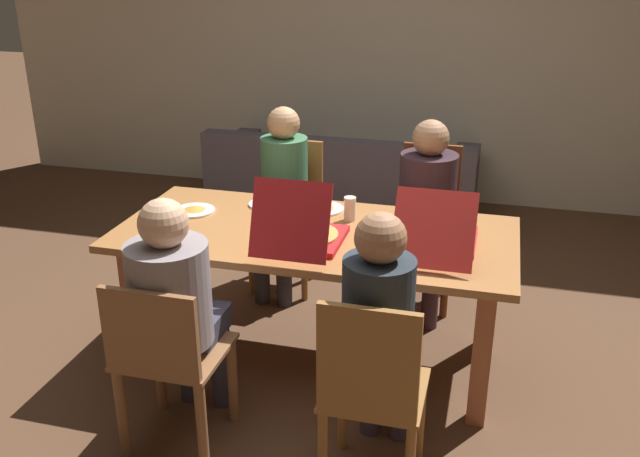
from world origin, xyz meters
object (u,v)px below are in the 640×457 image
chair_2 (289,208)px  person_3 (380,328)px  pizza_box_0 (303,234)px  couch (343,186)px  chair_3 (371,391)px  drinking_glass_0 (397,250)px  person_1 (176,298)px  plate_1 (323,208)px  drinking_glass_1 (350,209)px  chair_1 (167,360)px  chair_0 (427,222)px  person_2 (282,187)px  pizza_box_1 (437,236)px  plate_0 (194,210)px  plate_2 (266,204)px  dining_table (315,250)px  person_0 (426,201)px

chair_2 → person_3: size_ratio=0.78×
pizza_box_0 → couch: 2.46m
chair_3 → drinking_glass_0: size_ratio=7.19×
person_1 → plate_1: bearing=69.9°
plate_1 → drinking_glass_1: size_ratio=1.79×
chair_1 → chair_2: size_ratio=0.89×
chair_0 → person_2: 0.94m
person_1 → pizza_box_1: person_1 is taller
chair_3 → plate_0: 1.61m
pizza_box_0 → drinking_glass_1: pizza_box_0 is taller
chair_0 → plate_1: size_ratio=4.24×
plate_2 → person_3: bearing=-51.9°
chair_1 → plate_1: (0.39, 1.19, 0.31)m
pizza_box_0 → couch: size_ratio=0.23×
person_3 → couch: person_3 is taller
plate_2 → chair_3: bearing=-55.6°
dining_table → pizza_box_0: 0.24m
chair_2 → person_2: (-0.00, -0.15, 0.19)m
person_2 → plate_0: 0.74m
dining_table → person_3: bearing=-58.5°
pizza_box_1 → plate_2: pizza_box_1 is taller
person_3 → pizza_box_0: 0.79m
chair_1 → drinking_glass_0: bearing=33.8°
chair_3 → pizza_box_0: pizza_box_0 is taller
chair_2 → drinking_glass_0: chair_2 is taller
dining_table → plate_2: plate_2 is taller
chair_1 → couch: (0.07, 3.07, -0.20)m
drinking_glass_0 → pizza_box_1: bearing=58.0°
chair_3 → pizza_box_1: (0.14, 0.92, 0.30)m
person_2 → drinking_glass_0: bearing=-49.5°
plate_2 → chair_0: bearing=35.9°
plate_1 → person_2: bearing=130.1°
person_1 → person_3: (0.91, -0.04, 0.01)m
person_0 → chair_2: person_0 is taller
drinking_glass_0 → person_1: bearing=-152.1°
pizza_box_0 → dining_table: bearing=85.9°
chair_1 → person_1: bearing=90.0°
chair_1 → person_2: person_2 is taller
couch → drinking_glass_0: bearing=-71.6°
chair_3 → plate_2: size_ratio=4.62×
chair_2 → plate_1: size_ratio=4.10×
dining_table → plate_2: size_ratio=10.12×
chair_2 → drinking_glass_1: chair_2 is taller
chair_2 → person_1: bearing=-90.0°
plate_1 → plate_2: plate_1 is taller
dining_table → pizza_box_1: bearing=-2.3°
person_3 → couch: (-0.84, 2.98, -0.44)m
dining_table → drinking_glass_1: size_ratio=15.73×
person_1 → drinking_glass_1: (0.57, 0.95, 0.13)m
dining_table → person_1: (-0.43, -0.75, 0.04)m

